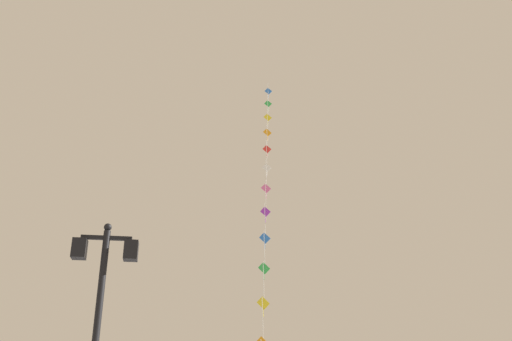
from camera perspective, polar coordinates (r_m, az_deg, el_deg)
The scene contains 2 objects.
twin_lantern_lamp_post at distance 11.82m, azimuth -15.41°, elevation -12.70°, with size 1.31×0.28×5.24m.
kite_train at distance 27.47m, azimuth 0.99°, elevation -2.65°, with size 3.04×14.58×21.80m.
Camera 1 is at (-1.35, -1.86, 1.56)m, focal length 39.90 mm.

